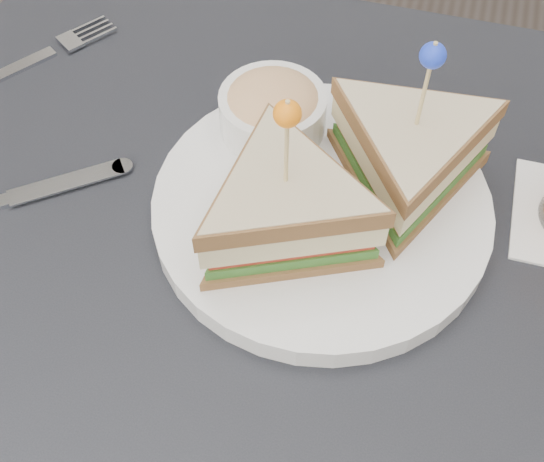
{
  "coord_description": "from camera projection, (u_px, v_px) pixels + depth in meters",
  "views": [
    {
      "loc": [
        0.1,
        -0.3,
        1.24
      ],
      "look_at": [
        0.01,
        0.01,
        0.8
      ],
      "focal_mm": 45.0,
      "sensor_mm": 36.0,
      "label": 1
    }
  ],
  "objects": [
    {
      "name": "cutlery_knife",
      "position": [
        18.0,
        197.0,
        0.63
      ],
      "size": [
        0.17,
        0.13,
        0.01
      ],
      "rotation": [
        0.0,
        0.0,
        -0.91
      ],
      "color": "silver",
      "rests_on": "table"
    },
    {
      "name": "table",
      "position": [
        259.0,
        315.0,
        0.64
      ],
      "size": [
        0.8,
        0.8,
        0.75
      ],
      "color": "black",
      "rests_on": "ground"
    },
    {
      "name": "cutlery_fork",
      "position": [
        37.0,
        58.0,
        0.74
      ],
      "size": [
        0.14,
        0.19,
        0.01
      ],
      "rotation": [
        0.0,
        0.0,
        -0.6
      ],
      "color": "silver",
      "rests_on": "table"
    },
    {
      "name": "plate_meal",
      "position": [
        334.0,
        179.0,
        0.58
      ],
      "size": [
        0.35,
        0.33,
        0.18
      ],
      "rotation": [
        0.0,
        0.0,
        -0.09
      ],
      "color": "white",
      "rests_on": "table"
    }
  ]
}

